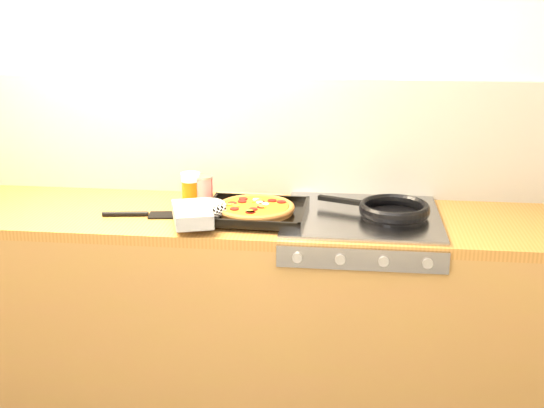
# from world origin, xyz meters

# --- Properties ---
(room_shell) EXTENTS (3.20, 3.20, 3.20)m
(room_shell) POSITION_xyz_m (0.00, 1.39, 1.15)
(room_shell) COLOR white
(room_shell) RESTS_ON ground
(counter_run) EXTENTS (3.20, 0.62, 0.90)m
(counter_run) POSITION_xyz_m (0.00, 1.10, 0.45)
(counter_run) COLOR brown
(counter_run) RESTS_ON ground
(stovetop) EXTENTS (0.60, 0.56, 0.02)m
(stovetop) POSITION_xyz_m (0.45, 1.10, 0.91)
(stovetop) COLOR gray
(stovetop) RESTS_ON counter_run
(pizza_on_tray) EXTENTS (0.52, 0.44, 0.07)m
(pizza_on_tray) POSITION_xyz_m (-0.02, 1.01, 0.94)
(pizza_on_tray) COLOR black
(pizza_on_tray) RESTS_ON stovetop
(frying_pan) EXTENTS (0.47, 0.35, 0.04)m
(frying_pan) POSITION_xyz_m (0.57, 1.09, 0.94)
(frying_pan) COLOR black
(frying_pan) RESTS_ON stovetop
(tomato_can) EXTENTS (0.10, 0.10, 0.12)m
(tomato_can) POSITION_xyz_m (-0.20, 1.22, 0.96)
(tomato_can) COLOR #A40D1B
(tomato_can) RESTS_ON counter_run
(juice_glass) EXTENTS (0.09, 0.09, 0.13)m
(juice_glass) POSITION_xyz_m (-0.25, 1.20, 0.97)
(juice_glass) COLOR #CC540C
(juice_glass) RESTS_ON counter_run
(wooden_spoon) EXTENTS (0.30, 0.05, 0.02)m
(wooden_spoon) POSITION_xyz_m (0.01, 1.33, 0.91)
(wooden_spoon) COLOR #AB8648
(wooden_spoon) RESTS_ON counter_run
(black_spatula) EXTENTS (0.29, 0.10, 0.02)m
(black_spatula) POSITION_xyz_m (-0.41, 1.02, 0.91)
(black_spatula) COLOR black
(black_spatula) RESTS_ON counter_run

